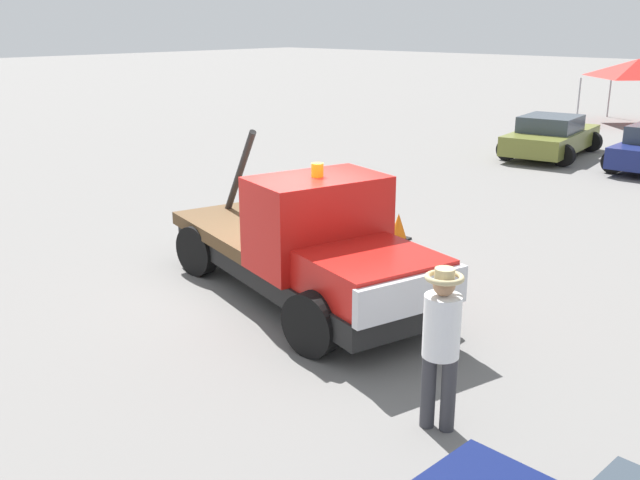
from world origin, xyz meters
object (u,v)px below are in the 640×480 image
(parked_car_olive, at_px, (551,136))
(traffic_cone, at_px, (398,227))
(tow_truck, at_px, (308,248))
(canopy_tent_red, at_px, (638,68))
(person_near_truck, at_px, (441,336))

(parked_car_olive, relative_size, traffic_cone, 8.75)
(tow_truck, relative_size, canopy_tent_red, 1.73)
(tow_truck, xyz_separation_m, parked_car_olive, (-2.89, 14.61, -0.25))
(tow_truck, relative_size, person_near_truck, 3.24)
(parked_car_olive, xyz_separation_m, canopy_tent_red, (-0.82, 9.59, 1.69))
(person_near_truck, bearing_deg, parked_car_olive, -0.49)
(tow_truck, xyz_separation_m, canopy_tent_red, (-3.72, 24.20, 1.44))
(tow_truck, distance_m, parked_car_olive, 14.90)
(parked_car_olive, bearing_deg, person_near_truck, -166.16)
(tow_truck, bearing_deg, person_near_truck, -10.61)
(tow_truck, height_order, canopy_tent_red, canopy_tent_red)
(parked_car_olive, distance_m, traffic_cone, 11.08)
(canopy_tent_red, height_order, traffic_cone, canopy_tent_red)
(person_near_truck, bearing_deg, tow_truck, 42.50)
(tow_truck, bearing_deg, traffic_cone, 119.79)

